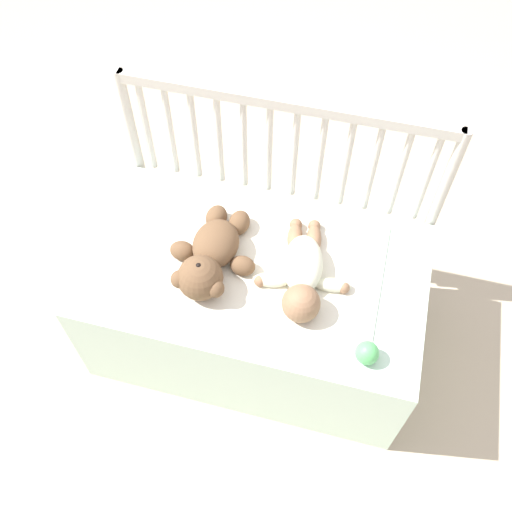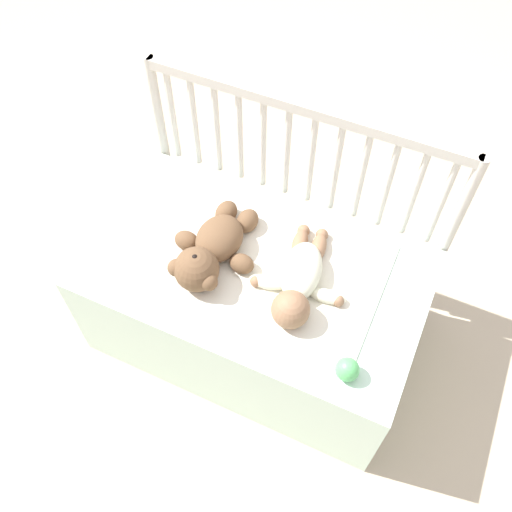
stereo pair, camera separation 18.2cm
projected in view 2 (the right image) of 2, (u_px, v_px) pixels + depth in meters
name	position (u px, v px, depth m)	size (l,w,h in m)	color
ground_plane	(255.00, 332.00, 2.25)	(12.00, 12.00, 0.00)	#C6B293
crib_mattress	(255.00, 303.00, 2.06)	(1.12, 0.65, 0.46)	silver
crib_rail	(298.00, 165.00, 1.93)	(1.12, 0.04, 0.88)	beige
blanket	(261.00, 263.00, 1.88)	(0.80, 0.51, 0.01)	silver
teddy_bear	(211.00, 250.00, 1.84)	(0.29, 0.39, 0.15)	brown
baby	(299.00, 280.00, 1.79)	(0.32, 0.41, 0.12)	#EAEACC
toy_ball	(347.00, 369.00, 1.63)	(0.07, 0.07, 0.07)	#59BF66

